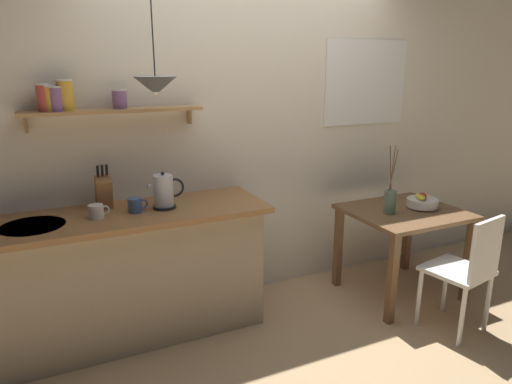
{
  "coord_description": "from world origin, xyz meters",
  "views": [
    {
      "loc": [
        -1.46,
        -2.66,
        1.84
      ],
      "look_at": [
        -0.1,
        0.25,
        0.95
      ],
      "focal_mm": 32.48,
      "sensor_mm": 36.0,
      "label": 1
    }
  ],
  "objects_px": {
    "fruit_bowl": "(422,202)",
    "coffee_mug_by_sink": "(97,211)",
    "electric_kettle": "(164,192)",
    "pendant_lamp": "(156,85)",
    "dining_chair_near": "(467,268)",
    "twig_vase": "(389,201)",
    "dining_table": "(403,224)",
    "knife_block": "(104,191)",
    "coffee_mug_spare": "(135,205)"
  },
  "relations": [
    {
      "from": "fruit_bowl",
      "to": "coffee_mug_by_sink",
      "type": "xyz_separation_m",
      "value": [
        -2.45,
        0.27,
        0.18
      ]
    },
    {
      "from": "dining_chair_near",
      "to": "coffee_mug_spare",
      "type": "bearing_deg",
      "value": 155.65
    },
    {
      "from": "dining_table",
      "to": "twig_vase",
      "type": "height_order",
      "value": "twig_vase"
    },
    {
      "from": "electric_kettle",
      "to": "coffee_mug_by_sink",
      "type": "relative_size",
      "value": 1.92
    },
    {
      "from": "dining_table",
      "to": "fruit_bowl",
      "type": "distance_m",
      "value": 0.24
    },
    {
      "from": "fruit_bowl",
      "to": "electric_kettle",
      "type": "distance_m",
      "value": 2.05
    },
    {
      "from": "twig_vase",
      "to": "coffee_mug_by_sink",
      "type": "distance_m",
      "value": 2.14
    },
    {
      "from": "twig_vase",
      "to": "pendant_lamp",
      "type": "distance_m",
      "value": 1.95
    },
    {
      "from": "dining_table",
      "to": "knife_block",
      "type": "bearing_deg",
      "value": 168.75
    },
    {
      "from": "coffee_mug_spare",
      "to": "coffee_mug_by_sink",
      "type": "bearing_deg",
      "value": -176.02
    },
    {
      "from": "dining_table",
      "to": "dining_chair_near",
      "type": "distance_m",
      "value": 0.66
    },
    {
      "from": "twig_vase",
      "to": "knife_block",
      "type": "xyz_separation_m",
      "value": [
        -2.05,
        0.45,
        0.2
      ]
    },
    {
      "from": "dining_chair_near",
      "to": "pendant_lamp",
      "type": "relative_size",
      "value": 1.38
    },
    {
      "from": "fruit_bowl",
      "to": "coffee_mug_by_sink",
      "type": "bearing_deg",
      "value": 173.66
    },
    {
      "from": "electric_kettle",
      "to": "knife_block",
      "type": "height_order",
      "value": "knife_block"
    },
    {
      "from": "dining_table",
      "to": "knife_block",
      "type": "xyz_separation_m",
      "value": [
        -2.21,
        0.44,
        0.43
      ]
    },
    {
      "from": "dining_table",
      "to": "pendant_lamp",
      "type": "bearing_deg",
      "value": 174.77
    },
    {
      "from": "twig_vase",
      "to": "dining_table",
      "type": "bearing_deg",
      "value": 2.01
    },
    {
      "from": "coffee_mug_spare",
      "to": "fruit_bowl",
      "type": "bearing_deg",
      "value": -7.46
    },
    {
      "from": "fruit_bowl",
      "to": "pendant_lamp",
      "type": "relative_size",
      "value": 0.39
    },
    {
      "from": "dining_chair_near",
      "to": "pendant_lamp",
      "type": "xyz_separation_m",
      "value": [
        -1.88,
        0.82,
        1.22
      ]
    },
    {
      "from": "dining_chair_near",
      "to": "coffee_mug_spare",
      "type": "distance_m",
      "value": 2.28
    },
    {
      "from": "coffee_mug_by_sink",
      "to": "coffee_mug_spare",
      "type": "bearing_deg",
      "value": 3.98
    },
    {
      "from": "pendant_lamp",
      "to": "twig_vase",
      "type": "bearing_deg",
      "value": -5.93
    },
    {
      "from": "dining_chair_near",
      "to": "fruit_bowl",
      "type": "relative_size",
      "value": 3.58
    },
    {
      "from": "dining_table",
      "to": "electric_kettle",
      "type": "distance_m",
      "value": 1.92
    },
    {
      "from": "twig_vase",
      "to": "electric_kettle",
      "type": "relative_size",
      "value": 2.14
    },
    {
      "from": "dining_table",
      "to": "knife_block",
      "type": "height_order",
      "value": "knife_block"
    },
    {
      "from": "fruit_bowl",
      "to": "knife_block",
      "type": "relative_size",
      "value": 0.81
    },
    {
      "from": "dining_chair_near",
      "to": "knife_block",
      "type": "bearing_deg",
      "value": 153.69
    },
    {
      "from": "coffee_mug_by_sink",
      "to": "dining_chair_near",
      "type": "bearing_deg",
      "value": -21.63
    },
    {
      "from": "dining_table",
      "to": "electric_kettle",
      "type": "bearing_deg",
      "value": 171.42
    },
    {
      "from": "dining_chair_near",
      "to": "knife_block",
      "type": "distance_m",
      "value": 2.51
    },
    {
      "from": "fruit_bowl",
      "to": "twig_vase",
      "type": "relative_size",
      "value": 0.46
    },
    {
      "from": "coffee_mug_spare",
      "to": "pendant_lamp",
      "type": "xyz_separation_m",
      "value": [
        0.15,
        -0.1,
        0.76
      ]
    },
    {
      "from": "electric_kettle",
      "to": "knife_block",
      "type": "relative_size",
      "value": 0.83
    },
    {
      "from": "knife_block",
      "to": "coffee_mug_by_sink",
      "type": "distance_m",
      "value": 0.21
    },
    {
      "from": "dining_table",
      "to": "pendant_lamp",
      "type": "distance_m",
      "value": 2.2
    },
    {
      "from": "twig_vase",
      "to": "coffee_mug_by_sink",
      "type": "xyz_separation_m",
      "value": [
        -2.12,
        0.26,
        0.13
      ]
    },
    {
      "from": "dining_chair_near",
      "to": "twig_vase",
      "type": "height_order",
      "value": "twig_vase"
    },
    {
      "from": "coffee_mug_spare",
      "to": "pendant_lamp",
      "type": "bearing_deg",
      "value": -32.68
    },
    {
      "from": "coffee_mug_by_sink",
      "to": "dining_table",
      "type": "bearing_deg",
      "value": -6.34
    },
    {
      "from": "dining_table",
      "to": "twig_vase",
      "type": "relative_size",
      "value": 1.61
    },
    {
      "from": "knife_block",
      "to": "fruit_bowl",
      "type": "bearing_deg",
      "value": -10.92
    },
    {
      "from": "electric_kettle",
      "to": "pendant_lamp",
      "type": "distance_m",
      "value": 0.71
    },
    {
      "from": "fruit_bowl",
      "to": "coffee_mug_by_sink",
      "type": "relative_size",
      "value": 1.87
    },
    {
      "from": "fruit_bowl",
      "to": "knife_block",
      "type": "distance_m",
      "value": 2.43
    },
    {
      "from": "fruit_bowl",
      "to": "coffee_mug_spare",
      "type": "relative_size",
      "value": 1.87
    },
    {
      "from": "dining_table",
      "to": "electric_kettle",
      "type": "relative_size",
      "value": 3.44
    },
    {
      "from": "dining_table",
      "to": "pendant_lamp",
      "type": "relative_size",
      "value": 1.36
    }
  ]
}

